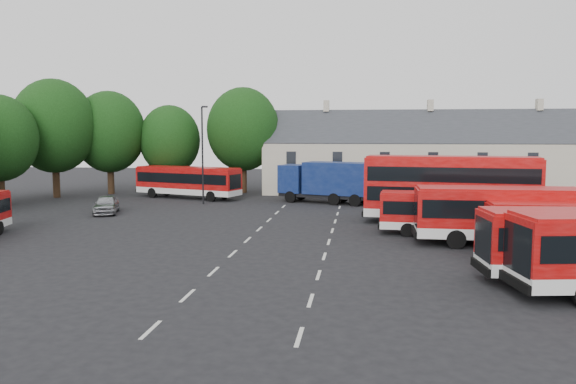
% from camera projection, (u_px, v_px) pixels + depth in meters
% --- Properties ---
extents(ground, '(140.00, 140.00, 0.00)m').
position_uv_depth(ground, '(241.00, 246.00, 32.53)').
color(ground, black).
rests_on(ground, ground).
extents(lane_markings, '(5.15, 33.80, 0.01)m').
position_uv_depth(lane_markings, '(288.00, 241.00, 34.17)').
color(lane_markings, beige).
rests_on(lane_markings, ground).
extents(treeline, '(29.92, 32.59, 12.01)m').
position_uv_depth(treeline, '(71.00, 132.00, 53.63)').
color(treeline, black).
rests_on(treeline, ground).
extents(terrace_houses, '(35.70, 7.13, 10.06)m').
position_uv_depth(terrace_houses, '(429.00, 158.00, 59.87)').
color(terrace_houses, beige).
rests_on(terrace_houses, ground).
extents(bus_row_d, '(12.12, 2.94, 3.42)m').
position_uv_depth(bus_row_d, '(523.00, 211.00, 32.29)').
color(bus_row_d, silver).
rests_on(bus_row_d, ground).
extents(bus_row_e, '(9.90, 2.85, 2.77)m').
position_uv_depth(bus_row_e, '(458.00, 210.00, 35.74)').
color(bus_row_e, silver).
rests_on(bus_row_e, ground).
extents(bus_dd_south, '(12.25, 4.38, 4.92)m').
position_uv_depth(bus_dd_south, '(451.00, 186.00, 39.91)').
color(bus_dd_south, silver).
rests_on(bus_dd_south, ground).
extents(bus_dd_north, '(10.61, 3.45, 4.27)m').
position_uv_depth(bus_dd_north, '(448.00, 188.00, 42.49)').
color(bus_dd_north, silver).
rests_on(bus_dd_north, ground).
extents(bus_north, '(11.43, 6.06, 3.17)m').
position_uv_depth(bus_north, '(188.00, 180.00, 56.27)').
color(bus_north, silver).
rests_on(bus_north, ground).
extents(box_truck, '(9.21, 5.30, 3.84)m').
position_uv_depth(box_truck, '(327.00, 180.00, 52.59)').
color(box_truck, black).
rests_on(box_truck, ground).
extents(silver_car, '(3.10, 4.79, 1.52)m').
position_uv_depth(silver_car, '(106.00, 204.00, 45.76)').
color(silver_car, '#999BA0').
rests_on(silver_car, ground).
extents(lamppost, '(0.63, 0.32, 9.01)m').
position_uv_depth(lamppost, '(203.00, 152.00, 51.42)').
color(lamppost, black).
rests_on(lamppost, ground).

